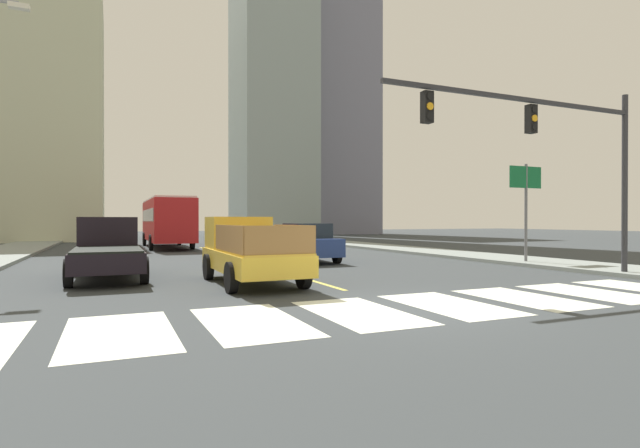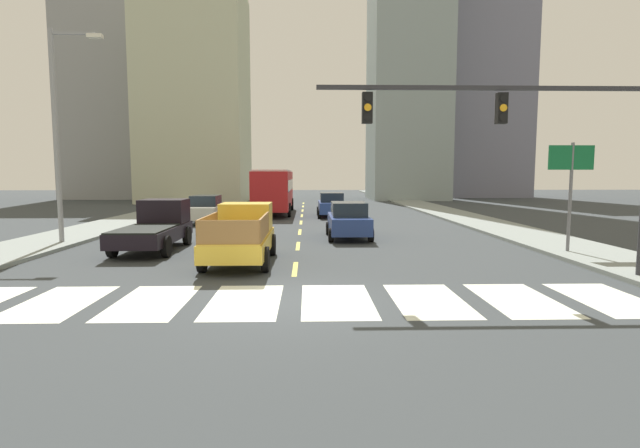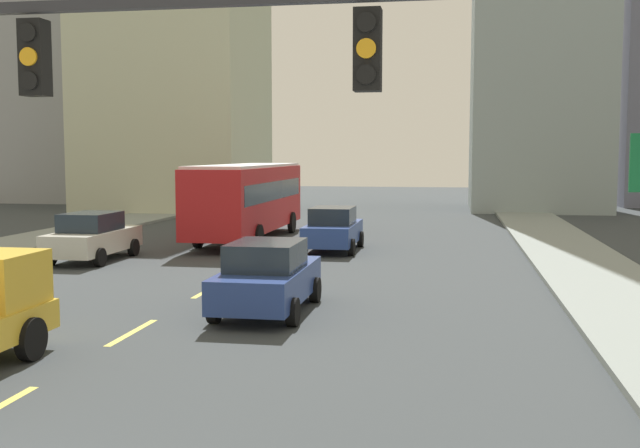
% 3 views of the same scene
% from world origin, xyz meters
% --- Properties ---
extents(ground_plane, '(160.00, 160.00, 0.00)m').
position_xyz_m(ground_plane, '(0.00, 0.00, 0.00)').
color(ground_plane, '#363B3F').
extents(sidewalk_right, '(3.40, 110.00, 0.15)m').
position_xyz_m(sidewalk_right, '(11.06, 18.00, 0.07)').
color(sidewalk_right, gray).
rests_on(sidewalk_right, ground).
extents(sidewalk_left, '(3.40, 110.00, 0.15)m').
position_xyz_m(sidewalk_left, '(-11.06, 18.00, 0.07)').
color(sidewalk_left, gray).
rests_on(sidewalk_left, ground).
extents(crosswalk_stripe_1, '(1.70, 3.29, 0.01)m').
position_xyz_m(crosswalk_stripe_1, '(-5.54, 0.00, 0.00)').
color(crosswalk_stripe_1, silver).
rests_on(crosswalk_stripe_1, ground).
extents(crosswalk_stripe_2, '(1.70, 3.29, 0.01)m').
position_xyz_m(crosswalk_stripe_2, '(-3.32, 0.00, 0.00)').
color(crosswalk_stripe_2, silver).
rests_on(crosswalk_stripe_2, ground).
extents(crosswalk_stripe_3, '(1.70, 3.29, 0.01)m').
position_xyz_m(crosswalk_stripe_3, '(-1.11, 0.00, 0.00)').
color(crosswalk_stripe_3, silver).
rests_on(crosswalk_stripe_3, ground).
extents(crosswalk_stripe_4, '(1.70, 3.29, 0.01)m').
position_xyz_m(crosswalk_stripe_4, '(1.11, 0.00, 0.00)').
color(crosswalk_stripe_4, silver).
rests_on(crosswalk_stripe_4, ground).
extents(crosswalk_stripe_5, '(1.70, 3.29, 0.01)m').
position_xyz_m(crosswalk_stripe_5, '(3.32, 0.00, 0.00)').
color(crosswalk_stripe_5, silver).
rests_on(crosswalk_stripe_5, ground).
extents(crosswalk_stripe_6, '(1.70, 3.29, 0.01)m').
position_xyz_m(crosswalk_stripe_6, '(5.54, 0.00, 0.00)').
color(crosswalk_stripe_6, silver).
rests_on(crosswalk_stripe_6, ground).
extents(crosswalk_stripe_7, '(1.70, 3.29, 0.01)m').
position_xyz_m(crosswalk_stripe_7, '(7.76, 0.00, 0.00)').
color(crosswalk_stripe_7, silver).
rests_on(crosswalk_stripe_7, ground).
extents(lane_dash_0, '(0.16, 2.40, 0.01)m').
position_xyz_m(lane_dash_0, '(0.00, 4.00, 0.00)').
color(lane_dash_0, '#D6CB52').
rests_on(lane_dash_0, ground).
extents(lane_dash_1, '(0.16, 2.40, 0.01)m').
position_xyz_m(lane_dash_1, '(0.00, 9.00, 0.00)').
color(lane_dash_1, '#D6CB52').
rests_on(lane_dash_1, ground).
extents(lane_dash_2, '(0.16, 2.40, 0.01)m').
position_xyz_m(lane_dash_2, '(0.00, 14.00, 0.00)').
color(lane_dash_2, '#D6CB52').
rests_on(lane_dash_2, ground).
extents(lane_dash_3, '(0.16, 2.40, 0.01)m').
position_xyz_m(lane_dash_3, '(0.00, 19.00, 0.00)').
color(lane_dash_3, '#D6CB52').
rests_on(lane_dash_3, ground).
extents(lane_dash_4, '(0.16, 2.40, 0.01)m').
position_xyz_m(lane_dash_4, '(0.00, 24.00, 0.00)').
color(lane_dash_4, '#D6CB52').
rests_on(lane_dash_4, ground).
extents(lane_dash_5, '(0.16, 2.40, 0.01)m').
position_xyz_m(lane_dash_5, '(0.00, 29.00, 0.00)').
color(lane_dash_5, '#D6CB52').
rests_on(lane_dash_5, ground).
extents(lane_dash_6, '(0.16, 2.40, 0.01)m').
position_xyz_m(lane_dash_6, '(0.00, 34.00, 0.00)').
color(lane_dash_6, '#D6CB52').
rests_on(lane_dash_6, ground).
extents(lane_dash_7, '(0.16, 2.40, 0.01)m').
position_xyz_m(lane_dash_7, '(0.00, 39.00, 0.00)').
color(lane_dash_7, '#D6CB52').
rests_on(lane_dash_7, ground).
extents(pickup_stakebed, '(2.18, 5.20, 1.96)m').
position_xyz_m(pickup_stakebed, '(-1.89, 5.52, 0.94)').
color(pickup_stakebed, gold).
rests_on(pickup_stakebed, ground).
extents(pickup_dark, '(2.18, 5.20, 1.96)m').
position_xyz_m(pickup_dark, '(-5.75, 8.36, 0.92)').
color(pickup_dark, black).
rests_on(pickup_dark, ground).
extents(city_bus, '(2.72, 10.80, 3.32)m').
position_xyz_m(city_bus, '(-2.13, 25.89, 1.95)').
color(city_bus, '#B01B1D').
rests_on(city_bus, ground).
extents(sedan_far, '(2.02, 4.40, 1.72)m').
position_xyz_m(sedan_far, '(2.35, 11.47, 0.86)').
color(sedan_far, navy).
rests_on(sedan_far, ground).
extents(sedan_mid, '(2.02, 4.40, 1.72)m').
position_xyz_m(sedan_mid, '(2.11, 23.02, 0.86)').
color(sedan_mid, navy).
rests_on(sedan_mid, ground).
extents(sedan_near_right, '(2.02, 4.40, 1.72)m').
position_xyz_m(sedan_near_right, '(-5.87, 18.87, 0.86)').
color(sedan_near_right, beige).
rests_on(sedan_near_right, ground).
extents(traffic_signal_gantry, '(9.40, 0.27, 6.00)m').
position_xyz_m(traffic_signal_gantry, '(6.94, 2.09, 4.22)').
color(traffic_signal_gantry, '#2D2D33').
rests_on(traffic_signal_gantry, ground).
extents(direction_sign_green, '(1.70, 0.12, 4.20)m').
position_xyz_m(direction_sign_green, '(10.20, 6.46, 3.03)').
color(direction_sign_green, slate).
rests_on(direction_sign_green, ground).
extents(streetlight_left, '(2.20, 0.28, 9.00)m').
position_xyz_m(streetlight_left, '(-9.97, 9.51, 4.97)').
color(streetlight_left, gray).
rests_on(streetlight_left, ground).
extents(block_mid_left, '(10.34, 10.48, 30.23)m').
position_xyz_m(block_mid_left, '(-23.67, 51.32, 15.12)').
color(block_mid_left, '#919497').
rests_on(block_mid_left, ground).
extents(block_mid_right, '(10.42, 7.39, 33.36)m').
position_xyz_m(block_mid_right, '(23.68, 52.84, 16.68)').
color(block_mid_right, slate).
rests_on(block_mid_right, ground).
extents(block_low_left, '(10.69, 10.28, 22.49)m').
position_xyz_m(block_low_left, '(-11.61, 42.41, 11.25)').
color(block_low_left, beige).
rests_on(block_low_left, ground).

